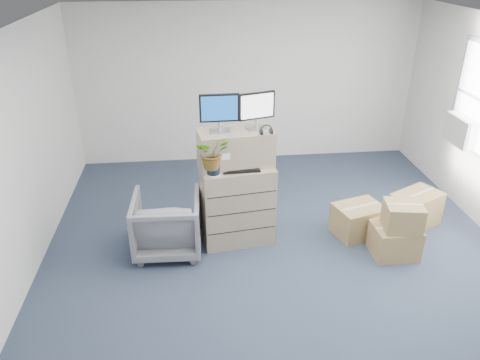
# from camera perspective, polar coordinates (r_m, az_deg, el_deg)

# --- Properties ---
(ground) EXTENTS (7.00, 7.00, 0.00)m
(ground) POSITION_cam_1_polar(r_m,az_deg,el_deg) (5.90, 5.11, -10.88)
(ground) COLOR #253043
(ground) RESTS_ON ground
(wall_back) EXTENTS (6.00, 0.02, 2.80)m
(wall_back) POSITION_cam_1_polar(r_m,az_deg,el_deg) (8.44, 0.97, 11.61)
(wall_back) COLOR beige
(wall_back) RESTS_ON ground
(ac_unit) EXTENTS (0.24, 0.60, 0.40)m
(ac_unit) POSITION_cam_1_polar(r_m,az_deg,el_deg) (7.52, 25.47, 5.49)
(ac_unit) COLOR silver
(ac_unit) RESTS_ON wall_right
(filing_cabinet_lower) EXTENTS (0.99, 0.69, 1.08)m
(filing_cabinet_lower) POSITION_cam_1_polar(r_m,az_deg,el_deg) (6.18, -0.40, -2.88)
(filing_cabinet_lower) COLOR gray
(filing_cabinet_lower) RESTS_ON ground
(filing_cabinet_upper) EXTENTS (0.98, 0.58, 0.46)m
(filing_cabinet_upper) POSITION_cam_1_polar(r_m,az_deg,el_deg) (5.89, -0.54, 3.91)
(filing_cabinet_upper) COLOR gray
(filing_cabinet_upper) RESTS_ON filing_cabinet_lower
(monitor_left) EXTENTS (0.48, 0.19, 0.48)m
(monitor_left) POSITION_cam_1_polar(r_m,az_deg,el_deg) (5.68, -2.53, 8.41)
(monitor_left) COLOR #99999E
(monitor_left) RESTS_ON filing_cabinet_upper
(monitor_right) EXTENTS (0.46, 0.24, 0.47)m
(monitor_right) POSITION_cam_1_polar(r_m,az_deg,el_deg) (5.79, 2.05, 8.69)
(monitor_right) COLOR #99999E
(monitor_right) RESTS_ON filing_cabinet_upper
(headphones) EXTENTS (0.15, 0.04, 0.15)m
(headphones) POSITION_cam_1_polar(r_m,az_deg,el_deg) (5.71, 3.21, 6.06)
(headphones) COLOR black
(headphones) RESTS_ON filing_cabinet_upper
(keyboard) EXTENTS (0.47, 0.21, 0.02)m
(keyboard) POSITION_cam_1_polar(r_m,az_deg,el_deg) (5.83, 0.13, 1.31)
(keyboard) COLOR black
(keyboard) RESTS_ON filing_cabinet_lower
(mouse) EXTENTS (0.09, 0.06, 0.03)m
(mouse) POSITION_cam_1_polar(r_m,az_deg,el_deg) (5.91, 3.33, 1.65)
(mouse) COLOR silver
(mouse) RESTS_ON filing_cabinet_lower
(water_bottle) EXTENTS (0.08, 0.08, 0.30)m
(water_bottle) POSITION_cam_1_polar(r_m,az_deg,el_deg) (5.97, 0.05, 3.36)
(water_bottle) COLOR gray
(water_bottle) RESTS_ON filing_cabinet_lower
(phone_dock) EXTENTS (0.07, 0.06, 0.13)m
(phone_dock) POSITION_cam_1_polar(r_m,az_deg,el_deg) (5.96, -1.07, 2.24)
(phone_dock) COLOR silver
(phone_dock) RESTS_ON filing_cabinet_lower
(external_drive) EXTENTS (0.24, 0.19, 0.06)m
(external_drive) POSITION_cam_1_polar(r_m,az_deg,el_deg) (6.12, 2.71, 2.77)
(external_drive) COLOR black
(external_drive) RESTS_ON filing_cabinet_lower
(tissue_box) EXTENTS (0.26, 0.17, 0.09)m
(tissue_box) POSITION_cam_1_polar(r_m,az_deg,el_deg) (6.05, 2.78, 3.24)
(tissue_box) COLOR #3B95C9
(tissue_box) RESTS_ON external_drive
(potted_plant) EXTENTS (0.41, 0.45, 0.43)m
(potted_plant) POSITION_cam_1_polar(r_m,az_deg,el_deg) (5.63, -3.34, 2.91)
(potted_plant) COLOR #B6CDA5
(potted_plant) RESTS_ON filing_cabinet_lower
(office_chair) EXTENTS (0.87, 0.82, 0.87)m
(office_chair) POSITION_cam_1_polar(r_m,az_deg,el_deg) (6.08, -8.89, -4.97)
(office_chair) COLOR slate
(office_chair) RESTS_ON ground
(cardboard_boxes) EXTENTS (1.66, 1.29, 0.75)m
(cardboard_boxes) POSITION_cam_1_polar(r_m,az_deg,el_deg) (6.65, 18.01, -4.86)
(cardboard_boxes) COLOR olive
(cardboard_boxes) RESTS_ON ground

